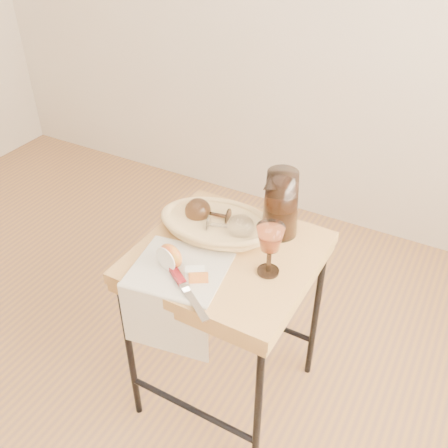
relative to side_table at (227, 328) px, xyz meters
The scene contains 11 objects.
floor 0.76m from the side_table, 135.60° to the right, with size 3.60×3.60×0.00m, color brown.
side_table is the anchor object (origin of this frame).
tea_towel 0.39m from the side_table, 120.53° to the right, with size 0.28×0.25×0.01m, color silver.
bread_basket 0.39m from the side_table, 137.00° to the left, with size 0.34×0.23×0.05m, color #B17E4D, non-canonical shape.
goblet_lying_a 0.42m from the side_table, 140.84° to the left, with size 0.14×0.09×0.09m, color #523725, non-canonical shape.
goblet_lying_b 0.41m from the side_table, 118.67° to the left, with size 0.14×0.09×0.09m, color white, non-canonical shape.
pitcher 0.50m from the side_table, 60.23° to the left, with size 0.16×0.24×0.27m, color black, non-canonical shape.
wine_goblet 0.46m from the side_table, ahead, with size 0.08×0.08×0.17m, color white, non-canonical shape.
apple_half 0.43m from the side_table, 127.52° to the right, with size 0.08×0.04×0.08m, color red.
apple_wedge 0.40m from the side_table, 96.59° to the right, with size 0.06×0.03×0.04m, color white.
table_knife 0.42m from the side_table, 93.69° to the right, with size 0.24×0.03×0.02m, color silver, non-canonical shape.
Camera 1 is at (1.08, -0.62, 1.69)m, focal length 41.14 mm.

